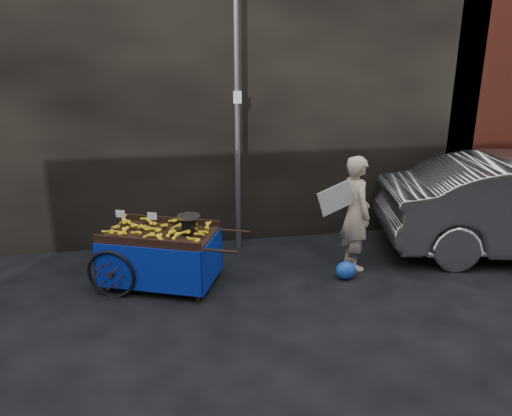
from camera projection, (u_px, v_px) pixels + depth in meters
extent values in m
plane|color=black|center=(232.00, 284.00, 6.87)|extent=(80.00, 80.00, 0.00)
cube|color=black|center=(149.00, 85.00, 8.35)|extent=(11.00, 2.00, 5.00)
cube|color=#591E14|center=(496.00, 80.00, 9.49)|extent=(3.00, 2.00, 5.00)
cylinder|color=slate|center=(237.00, 124.00, 7.52)|extent=(0.08, 0.08, 4.00)
cube|color=white|center=(237.00, 97.00, 7.35)|extent=(0.12, 0.02, 0.18)
cube|color=black|center=(160.00, 235.00, 6.66)|extent=(1.67, 1.38, 0.05)
cube|color=black|center=(171.00, 220.00, 7.03)|extent=(1.34, 0.59, 0.09)
cube|color=black|center=(146.00, 242.00, 6.25)|extent=(1.34, 0.59, 0.09)
cube|color=black|center=(197.00, 275.00, 6.31)|extent=(0.06, 0.06, 0.72)
cube|color=black|center=(213.00, 253.00, 6.98)|extent=(0.06, 0.06, 0.72)
cylinder|color=black|center=(220.00, 251.00, 6.14)|extent=(0.43, 0.21, 0.04)
cylinder|color=black|center=(234.00, 231.00, 6.81)|extent=(0.43, 0.21, 0.04)
torus|color=black|center=(111.00, 274.00, 6.43)|extent=(0.64, 0.30, 0.67)
torus|color=black|center=(143.00, 246.00, 7.33)|extent=(0.64, 0.30, 0.67)
cylinder|color=black|center=(128.00, 259.00, 6.88)|extent=(0.43, 0.94, 0.04)
cube|color=navy|center=(147.00, 270.00, 6.33)|extent=(1.36, 0.58, 0.61)
cube|color=navy|center=(173.00, 243.00, 7.18)|extent=(1.36, 0.58, 0.61)
cube|color=navy|center=(112.00, 252.00, 6.90)|extent=(0.38, 0.87, 0.61)
cube|color=navy|center=(212.00, 260.00, 6.61)|extent=(0.38, 0.87, 0.61)
cube|color=black|center=(189.00, 225.00, 6.57)|extent=(0.20, 0.18, 0.14)
cylinder|color=silver|center=(189.00, 216.00, 6.54)|extent=(0.40, 0.40, 0.03)
cube|color=white|center=(120.00, 214.00, 6.57)|extent=(0.12, 0.06, 0.10)
cube|color=white|center=(152.00, 216.00, 6.48)|extent=(0.12, 0.06, 0.10)
imported|color=#C6AC93|center=(356.00, 213.00, 7.17)|extent=(0.46, 0.65, 1.67)
cube|color=silver|center=(336.00, 198.00, 6.86)|extent=(0.58, 0.12, 0.50)
ellipsoid|color=#1847B8|center=(346.00, 270.00, 6.98)|extent=(0.29, 0.23, 0.26)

